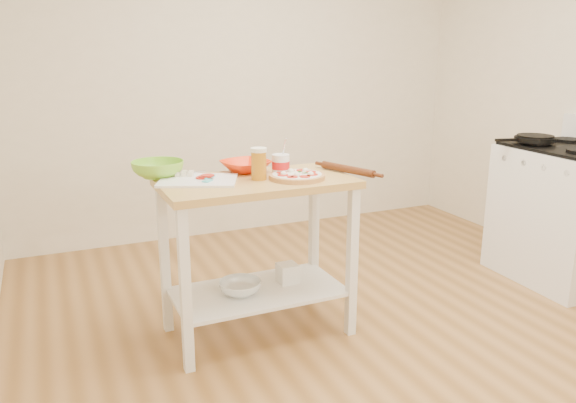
% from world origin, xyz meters
% --- Properties ---
extents(room_shell, '(4.04, 4.54, 2.74)m').
position_xyz_m(room_shell, '(0.00, 0.00, 1.35)').
color(room_shell, '#A3723C').
rests_on(room_shell, ground).
extents(prep_island, '(1.03, 0.57, 0.90)m').
position_xyz_m(prep_island, '(-0.60, 0.40, 0.64)').
color(prep_island, tan).
rests_on(prep_island, ground).
extents(gas_stove, '(0.72, 0.83, 1.11)m').
position_xyz_m(gas_stove, '(1.65, 0.29, 0.47)').
color(gas_stove, white).
rests_on(gas_stove, ground).
extents(skillet, '(0.43, 0.27, 0.03)m').
position_xyz_m(skillet, '(1.48, 0.49, 0.98)').
color(skillet, black).
rests_on(skillet, gas_stove).
extents(pizza, '(0.30, 0.30, 0.05)m').
position_xyz_m(pizza, '(-0.40, 0.33, 0.92)').
color(pizza, tan).
rests_on(pizza, prep_island).
extents(cutting_board, '(0.48, 0.43, 0.04)m').
position_xyz_m(cutting_board, '(-0.90, 0.48, 0.91)').
color(cutting_board, white).
rests_on(cutting_board, prep_island).
extents(spatula, '(0.11, 0.14, 0.01)m').
position_xyz_m(spatula, '(-0.85, 0.44, 0.92)').
color(spatula, '#49D1D4').
rests_on(spatula, cutting_board).
extents(knife, '(0.27, 0.05, 0.01)m').
position_xyz_m(knife, '(-0.99, 0.62, 0.92)').
color(knife, silver).
rests_on(knife, cutting_board).
extents(orange_bowl, '(0.33, 0.33, 0.06)m').
position_xyz_m(orange_bowl, '(-0.59, 0.61, 0.93)').
color(orange_bowl, '#FA330A').
rests_on(orange_bowl, prep_island).
extents(green_bowl, '(0.28, 0.28, 0.09)m').
position_xyz_m(green_bowl, '(-1.07, 0.67, 0.94)').
color(green_bowl, '#7FC730').
rests_on(green_bowl, prep_island).
extents(beer_pint, '(0.09, 0.09, 0.17)m').
position_xyz_m(beer_pint, '(-0.59, 0.39, 0.99)').
color(beer_pint, '#B37015').
rests_on(beer_pint, prep_island).
extents(yogurt_tub, '(0.10, 0.10, 0.21)m').
position_xyz_m(yogurt_tub, '(-0.45, 0.44, 0.96)').
color(yogurt_tub, white).
rests_on(yogurt_tub, prep_island).
extents(rolling_pin, '(0.17, 0.36, 0.04)m').
position_xyz_m(rolling_pin, '(-0.08, 0.33, 0.92)').
color(rolling_pin, '#562913').
rests_on(rolling_pin, prep_island).
extents(shelf_glass_bowl, '(0.24, 0.24, 0.07)m').
position_xyz_m(shelf_glass_bowl, '(-0.71, 0.39, 0.30)').
color(shelf_glass_bowl, silver).
rests_on(shelf_glass_bowl, prep_island).
extents(shelf_bin, '(0.11, 0.11, 0.11)m').
position_xyz_m(shelf_bin, '(-0.41, 0.43, 0.31)').
color(shelf_bin, white).
rests_on(shelf_bin, prep_island).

